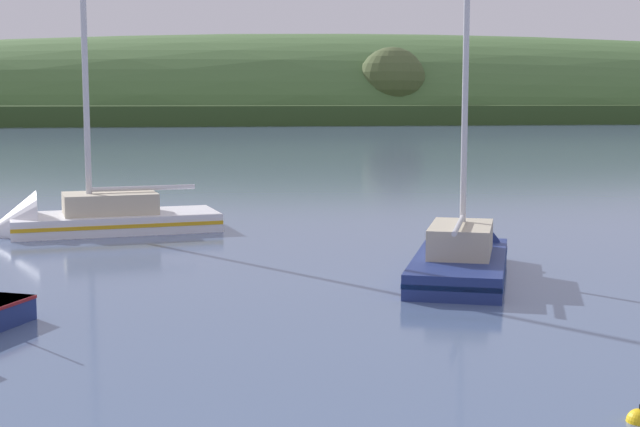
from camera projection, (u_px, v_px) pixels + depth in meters
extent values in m
cube|color=#314A21|center=(145.00, 113.00, 211.39)|extent=(558.40, 128.10, 3.94)
ellipsoid|color=#476B38|center=(393.00, 119.00, 248.94)|extent=(450.23, 138.77, 44.54)
sphere|color=#4C5B33|center=(392.00, 81.00, 207.20)|extent=(15.26, 15.26, 15.26)
cube|color=navy|center=(460.00, 274.00, 27.81)|extent=(5.69, 7.58, 1.18)
cone|color=navy|center=(467.00, 254.00, 31.28)|extent=(3.10, 2.77, 2.56)
cube|color=navy|center=(460.00, 265.00, 27.77)|extent=(5.71, 7.59, 0.14)
cube|color=#BCB299|center=(461.00, 239.00, 27.85)|extent=(3.10, 3.70, 0.89)
cylinder|color=silver|center=(465.00, 80.00, 27.95)|extent=(0.19, 0.19, 10.48)
cylinder|color=silver|center=(459.00, 225.00, 26.65)|extent=(1.88, 3.40, 0.15)
cube|color=white|center=(116.00, 228.00, 37.68)|extent=(8.40, 3.93, 1.26)
cone|color=white|center=(10.00, 233.00, 36.38)|extent=(2.24, 3.44, 3.32)
cube|color=gold|center=(116.00, 221.00, 37.64)|extent=(8.40, 3.96, 0.15)
cube|color=#BCB299|center=(110.00, 203.00, 37.49)|extent=(3.82, 2.56, 0.84)
cylinder|color=silver|center=(85.00, 66.00, 36.54)|extent=(0.24, 0.24, 11.85)
cylinder|color=silver|center=(143.00, 188.00, 37.84)|extent=(4.32, 0.44, 0.19)
sphere|color=yellow|center=(640.00, 422.00, 15.45)|extent=(0.45, 0.45, 0.45)
cylinder|color=black|center=(640.00, 407.00, 15.42)|extent=(0.04, 0.04, 0.08)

